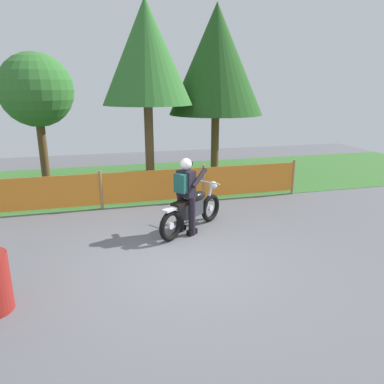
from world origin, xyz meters
name	(u,v)px	position (x,y,z in m)	size (l,w,h in m)	color
ground	(184,263)	(0.00, 0.00, -0.01)	(24.00, 24.00, 0.02)	#5B5B60
grass_verge	(142,180)	(0.00, 6.29, 0.01)	(24.00, 5.54, 0.01)	#386B2D
barrier_fence	(154,186)	(0.00, 3.51, 0.54)	(8.51, 0.08, 1.05)	#997547
tree_leftmost	(36,91)	(-3.22, 7.16, 3.01)	(2.38, 2.38, 4.22)	brown
tree_near_left	(146,53)	(0.20, 5.57, 4.09)	(2.75, 2.75, 5.65)	brown
tree_near_right	(216,61)	(2.67, 6.38, 3.98)	(3.24, 3.24, 5.79)	brown
motorcycle_lead	(192,209)	(0.54, 1.49, 0.49)	(1.75, 1.39, 1.01)	black
rider_lead	(186,192)	(0.36, 1.35, 0.95)	(0.78, 0.74, 1.69)	black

